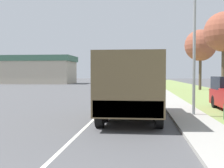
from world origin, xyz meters
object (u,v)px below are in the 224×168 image
at_px(car_second_ahead, 109,85).
at_px(military_truck, 131,84).
at_px(car_nearest_ahead, 134,90).
at_px(car_third_ahead, 141,81).
at_px(lamp_post, 191,19).

bearing_deg(car_second_ahead, military_truck, -81.21).
bearing_deg(car_nearest_ahead, military_truck, -89.17).
distance_m(military_truck, car_nearest_ahead, 11.40).
bearing_deg(car_third_ahead, military_truck, -90.66).
bearing_deg(car_third_ahead, car_nearest_ahead, -91.24).
bearing_deg(military_truck, car_nearest_ahead, 90.83).
bearing_deg(lamp_post, military_truck, -158.26).
relative_size(car_nearest_ahead, car_third_ahead, 1.18).
bearing_deg(lamp_post, car_third_ahead, 93.46).
bearing_deg(car_second_ahead, car_nearest_ahead, -74.72).
relative_size(car_third_ahead, lamp_post, 0.49).
relative_size(car_second_ahead, car_third_ahead, 1.03).
bearing_deg(car_nearest_ahead, lamp_post, -73.63).
bearing_deg(car_nearest_ahead, car_second_ahead, 105.28).
relative_size(military_truck, lamp_post, 0.84).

